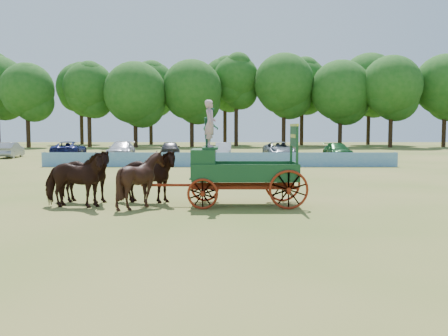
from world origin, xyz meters
TOP-DOWN VIEW (x-y plane):
  - ground at (0.00, 0.00)m, footprint 160.00×160.00m
  - horse_lead_left at (-5.95, -0.66)m, footprint 2.52×1.37m
  - horse_lead_right at (-5.95, 0.44)m, footprint 2.58×1.56m
  - horse_wheel_left at (-3.55, -0.66)m, footprint 2.16×2.00m
  - horse_wheel_right at (-3.55, 0.44)m, footprint 2.53×1.40m
  - farm_dray at (-0.59, -0.10)m, footprint 5.99×2.00m
  - sponsor_banner at (-1.00, 18.00)m, footprint 26.00×0.08m
  - parked_cars at (-7.39, 29.47)m, footprint 38.30×6.98m
  - treeline at (-2.21, 59.19)m, footprint 90.30×21.54m

SIDE VIEW (x-z plane):
  - ground at x=0.00m, z-range 0.00..0.00m
  - sponsor_banner at x=-1.00m, z-range 0.00..1.05m
  - parked_cars at x=-7.39m, z-range -0.04..1.54m
  - horse_lead_left at x=-5.95m, z-range 0.00..2.04m
  - horse_lead_right at x=-5.95m, z-range 0.00..2.04m
  - horse_wheel_right at x=-3.55m, z-range 0.00..2.04m
  - horse_wheel_left at x=-3.55m, z-range 0.00..2.04m
  - farm_dray at x=-0.59m, z-range -0.29..3.55m
  - treeline at x=-2.21m, z-range 1.68..16.85m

